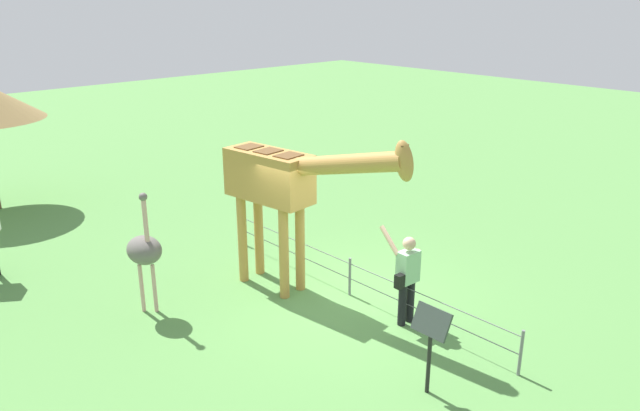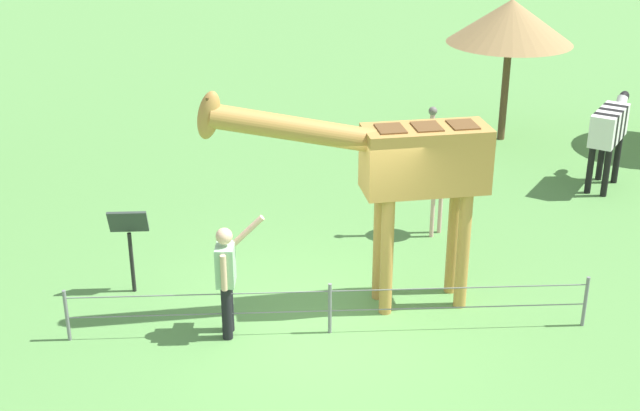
# 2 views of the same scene
# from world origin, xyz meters

# --- Properties ---
(ground_plane) EXTENTS (60.00, 60.00, 0.00)m
(ground_plane) POSITION_xyz_m (0.00, 0.00, 0.00)
(ground_plane) COLOR #568E47
(giraffe) EXTENTS (3.96, 0.95, 3.32)m
(giraffe) POSITION_xyz_m (-0.99, -0.50, 2.12)
(giraffe) COLOR #BC8942
(giraffe) RESTS_ON ground_plane
(visitor) EXTENTS (0.66, 0.59, 1.70)m
(visitor) POSITION_xyz_m (1.37, 0.20, 0.90)
(visitor) COLOR black
(visitor) RESTS_ON ground_plane
(ostrich) EXTENTS (0.70, 0.56, 2.25)m
(ostrich) POSITION_xyz_m (-1.98, -2.80, 1.18)
(ostrich) COLOR #CC9E93
(ostrich) RESTS_ON ground_plane
(info_sign) EXTENTS (0.56, 0.21, 1.32)m
(info_sign) POSITION_xyz_m (2.83, -1.07, 0.95)
(info_sign) COLOR black
(info_sign) RESTS_ON ground_plane
(wire_fence) EXTENTS (7.05, 0.05, 0.75)m
(wire_fence) POSITION_xyz_m (0.00, 0.24, 0.40)
(wire_fence) COLOR slate
(wire_fence) RESTS_ON ground_plane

